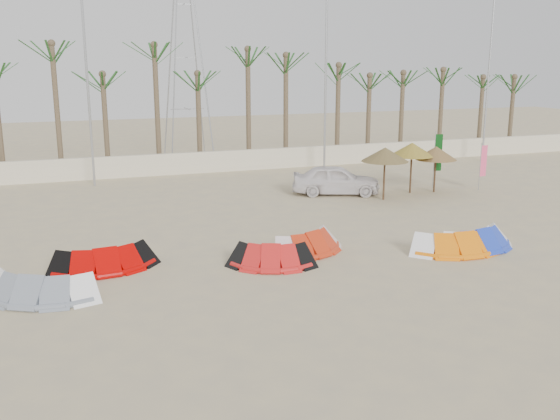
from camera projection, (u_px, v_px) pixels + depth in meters
name	position (u px, v px, depth m)	size (l,w,h in m)	color
ground	(348.00, 297.00, 18.55)	(120.00, 120.00, 0.00)	tan
boundary_wall	(193.00, 163.00, 38.52)	(60.00, 0.30, 1.30)	beige
palm_line	(195.00, 67.00, 38.75)	(52.00, 4.00, 7.70)	brown
lamp_b	(88.00, 81.00, 33.53)	(1.25, 0.14, 11.00)	#A5A8AD
lamp_c	(326.00, 78.00, 38.13)	(1.25, 0.14, 11.00)	#A5A8AD
lamp_d	(489.00, 76.00, 42.07)	(1.25, 0.14, 11.00)	#A5A8AD
pylon	(189.00, 158.00, 44.49)	(3.00, 3.00, 14.00)	#A5A8AD
kite_grey	(38.00, 282.00, 18.56)	(4.06, 2.91, 0.90)	gray
kite_red_left	(103.00, 256.00, 21.10)	(3.65, 1.84, 0.90)	#B60100
kite_red_mid	(268.00, 253.00, 21.40)	(3.33, 2.37, 0.90)	red
kite_red_right	(306.00, 240.00, 22.93)	(3.47, 2.44, 0.90)	red
kite_orange	(454.00, 239.00, 23.06)	(3.74, 1.70, 0.90)	orange
kite_blue	(474.00, 237.00, 23.36)	(3.44, 1.99, 0.90)	blue
parasol_left	(385.00, 155.00, 30.85)	(2.36, 2.36, 2.65)	#4C331E
parasol_mid	(412.00, 149.00, 32.50)	(2.30, 2.30, 2.66)	#4C331E
parasol_right	(436.00, 153.00, 32.70)	(2.18, 2.18, 2.45)	#4C331E
flag_pink	(483.00, 162.00, 33.34)	(0.45, 0.06, 2.57)	#A5A8AD
flag_green	(437.00, 154.00, 34.10)	(0.45, 0.10, 3.10)	#A5A8AD
car	(336.00, 180.00, 32.48)	(1.83, 4.55, 1.55)	white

